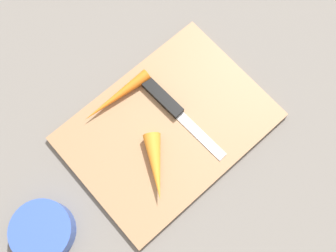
{
  "coord_description": "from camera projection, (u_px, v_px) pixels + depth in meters",
  "views": [
    {
      "loc": [
        -0.14,
        -0.16,
        0.71
      ],
      "look_at": [
        0.0,
        0.0,
        0.01
      ],
      "focal_mm": 43.04,
      "sensor_mm": 36.0,
      "label": 1
    }
  ],
  "objects": [
    {
      "name": "carrot_short",
      "position": [
        156.0,
        167.0,
        0.69
      ],
      "size": [
        0.09,
        0.11,
        0.03
      ],
      "primitive_type": "cone",
      "rotation": [
        0.0,
        1.57,
        4.12
      ],
      "color": "orange",
      "rests_on": "cutting_board"
    },
    {
      "name": "cutting_board",
      "position": [
        168.0,
        127.0,
        0.74
      ],
      "size": [
        0.36,
        0.26,
        0.01
      ],
      "primitive_type": "cube",
      "color": "#99704C",
      "rests_on": "ground_plane"
    },
    {
      "name": "ground_plane",
      "position": [
        168.0,
        128.0,
        0.74
      ],
      "size": [
        1.4,
        1.4,
        0.0
      ],
      "primitive_type": "plane",
      "color": "slate"
    },
    {
      "name": "knife",
      "position": [
        168.0,
        103.0,
        0.74
      ],
      "size": [
        0.03,
        0.2,
        0.01
      ],
      "rotation": [
        0.0,
        0.0,
        4.75
      ],
      "color": "#B7B7BC",
      "rests_on": "cutting_board"
    },
    {
      "name": "carrot_long",
      "position": [
        116.0,
        97.0,
        0.74
      ],
      "size": [
        0.14,
        0.03,
        0.02
      ],
      "primitive_type": "cone",
      "rotation": [
        0.0,
        1.57,
        3.09
      ],
      "color": "orange",
      "rests_on": "cutting_board"
    },
    {
      "name": "small_bowl",
      "position": [
        44.0,
        232.0,
        0.67
      ],
      "size": [
        0.1,
        0.1,
        0.04
      ],
      "primitive_type": "cylinder",
      "color": "#3351B2",
      "rests_on": "ground_plane"
    }
  ]
}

